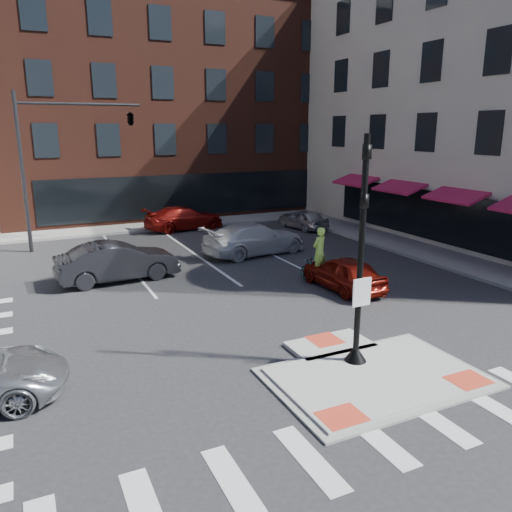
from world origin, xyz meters
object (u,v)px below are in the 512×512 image
bg_car_silver (303,219)px  cyclist (319,265)px  bg_car_dark (118,262)px  bg_car_red (184,218)px  white_pickup (255,239)px  red_sedan (343,273)px

bg_car_silver → cyclist: size_ratio=1.56×
bg_car_dark → bg_car_silver: (12.67, 6.26, -0.19)m
bg_car_red → bg_car_silver: bearing=-120.9°
white_pickup → red_sedan: bearing=177.7°
bg_car_dark → bg_car_red: bg_car_dark is taller
red_sedan → bg_car_dark: 9.31m
bg_car_red → red_sedan: bearing=-178.9°
cyclist → white_pickup: bearing=-107.0°
red_sedan → cyclist: cyclist is taller
red_sedan → bg_car_red: size_ratio=0.79×
red_sedan → bg_car_silver: red_sedan is taller
bg_car_dark → bg_car_silver: size_ratio=1.34×
bg_car_red → white_pickup: bearing=-177.3°
bg_car_silver → bg_car_dark: bearing=16.8°
white_pickup → bg_car_dark: 7.31m
bg_car_silver → cyclist: cyclist is taller
bg_car_red → bg_car_dark: bearing=140.9°
bg_car_red → cyclist: bearing=179.6°
red_sedan → cyclist: 1.12m
white_pickup → bg_car_dark: bg_car_dark is taller
bg_car_red → cyclist: (1.54, -13.29, 0.07)m
bg_car_silver → bg_car_red: 7.51m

